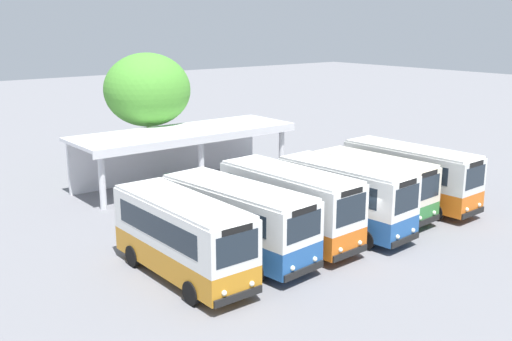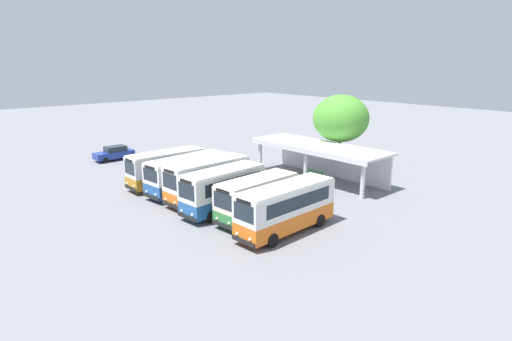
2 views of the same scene
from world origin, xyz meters
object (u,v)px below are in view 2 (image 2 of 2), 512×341
Objects in this scene: city_bus_far_end_green at (286,206)px; parked_car_flank at (114,153)px; city_bus_second_in_row at (188,173)px; city_bus_middle_cream at (208,179)px; city_bus_fifth_blue at (257,197)px; waiting_chair_second_from_end at (310,173)px; city_bus_fourth_amber at (223,189)px; waiting_chair_end_by_column at (306,171)px; waiting_chair_middle_seat at (315,174)px; waiting_chair_fourth_seat at (321,175)px; city_bus_nearest_orange at (167,167)px.

parked_car_flank is at bearing 179.50° from city_bus_far_end_green.
city_bus_second_in_row is 2.94m from city_bus_middle_cream.
city_bus_fifth_blue is 7.83× the size of waiting_chair_second_from_end.
city_bus_fourth_amber reaches higher than waiting_chair_end_by_column.
waiting_chair_middle_seat and waiting_chair_fourth_seat have the same top height.
waiting_chair_fourth_seat is at bearing 119.83° from city_bus_far_end_green.
waiting_chair_middle_seat is (1.64, 11.48, -1.34)m from city_bus_middle_cream.
waiting_chair_middle_seat is 0.64m from waiting_chair_fourth_seat.
city_bus_fifth_blue is (11.78, 0.53, -0.05)m from city_bus_nearest_orange.
city_bus_middle_cream is 3.01m from city_bus_fourth_amber.
city_bus_far_end_green is at bearing 7.29° from city_bus_fourth_amber.
waiting_chair_middle_seat is at bearing 57.57° from city_bus_nearest_orange.
parked_car_flank is at bearing -150.27° from waiting_chair_end_by_column.
waiting_chair_end_by_column is (6.25, 11.91, -1.26)m from city_bus_nearest_orange.
waiting_chair_fourth_seat is at bearing -0.48° from waiting_chair_end_by_column.
waiting_chair_end_by_column is at bearing 62.32° from city_bus_nearest_orange.
waiting_chair_second_from_end is at bearing 28.78° from parked_car_flank.
city_bus_fifth_blue reaches higher than waiting_chair_end_by_column.
parked_car_flank is (-28.07, 0.25, -0.98)m from city_bus_far_end_green.
city_bus_nearest_orange reaches higher than city_bus_second_in_row.
city_bus_second_in_row is 1.00× the size of city_bus_far_end_green.
city_bus_fifth_blue reaches higher than parked_car_flank.
city_bus_middle_cream reaches higher than city_bus_fifth_blue.
city_bus_far_end_green is 13.86m from waiting_chair_second_from_end.
city_bus_nearest_orange is at bearing -177.41° from city_bus_fifth_blue.
city_bus_middle_cream is 1.05× the size of city_bus_fourth_amber.
city_bus_far_end_green is (5.89, 0.75, -0.03)m from city_bus_fourth_amber.
parked_car_flank is (-19.23, 0.35, -1.04)m from city_bus_middle_cream.
city_bus_fourth_amber is 8.23× the size of waiting_chair_end_by_column.
waiting_chair_end_by_column is at bearing 173.12° from waiting_chair_second_from_end.
city_bus_fifth_blue is 7.83× the size of waiting_chair_fourth_seat.
waiting_chair_middle_seat is (20.88, 11.13, -0.31)m from parked_car_flank.
city_bus_far_end_green is at bearing -1.13° from city_bus_fifth_blue.
waiting_chair_fourth_seat is at bearing 65.63° from city_bus_second_in_row.
city_bus_second_in_row is at bearing -105.96° from waiting_chair_end_by_column.
city_bus_fifth_blue reaches higher than waiting_chair_middle_seat.
waiting_chair_second_from_end and waiting_chair_fourth_seat have the same top height.
city_bus_far_end_green is (11.77, 0.11, 0.05)m from city_bus_second_in_row.
city_bus_far_end_green is 14.29m from waiting_chair_end_by_column.
city_bus_middle_cream reaches higher than waiting_chair_fourth_seat.
city_bus_middle_cream is (5.89, 0.37, 0.08)m from city_bus_nearest_orange.
waiting_chair_second_from_end is at bearing -178.63° from waiting_chair_middle_seat.
city_bus_nearest_orange is 0.94× the size of city_bus_second_in_row.
city_bus_nearest_orange reaches higher than waiting_chair_fourth_seat.
city_bus_middle_cream reaches higher than waiting_chair_second_from_end.
waiting_chair_end_by_column is at bearing 177.23° from waiting_chair_middle_seat.
city_bus_far_end_green is at bearing 1.85° from city_bus_nearest_orange.
city_bus_second_in_row is 9.11× the size of waiting_chair_middle_seat.
city_bus_second_in_row is at bearing -111.75° from waiting_chair_middle_seat.
city_bus_nearest_orange is 8.84m from city_bus_fourth_amber.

